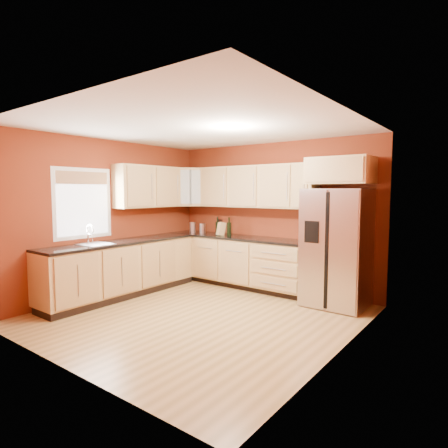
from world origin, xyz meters
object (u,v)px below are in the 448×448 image
at_px(canister_left, 193,227).
at_px(wine_bottle_a, 229,227).
at_px(refrigerator, 337,248).
at_px(soap_dispenser, 303,237).
at_px(knife_block, 221,229).

relative_size(canister_left, wine_bottle_a, 0.60).
relative_size(refrigerator, wine_bottle_a, 5.15).
distance_m(wine_bottle_a, soap_dispenser, 1.49).
relative_size(refrigerator, canister_left, 8.54).
distance_m(wine_bottle_a, knife_block, 0.18).
bearing_deg(refrigerator, wine_bottle_a, 179.62).
bearing_deg(knife_block, wine_bottle_a, 28.40).
bearing_deg(wine_bottle_a, canister_left, 179.59).
relative_size(canister_left, soap_dispenser, 1.08).
bearing_deg(canister_left, wine_bottle_a, -0.41).
relative_size(knife_block, soap_dispenser, 1.28).
distance_m(knife_block, soap_dispenser, 1.66).
xyz_separation_m(refrigerator, wine_bottle_a, (-2.03, 0.01, 0.20)).
distance_m(canister_left, wine_bottle_a, 0.90).
height_order(refrigerator, wine_bottle_a, refrigerator).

